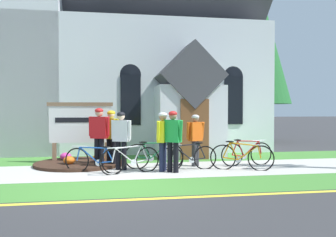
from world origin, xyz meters
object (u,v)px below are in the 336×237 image
Objects in this scene: cyclist_in_white_jersey at (111,134)px; cyclist_in_yellow_jersey at (99,132)px; cyclist_in_orange_jersey at (195,137)px; bicycle_white at (247,153)px; bicycle_orange at (154,155)px; cyclist_in_blue_jersey at (163,137)px; cyclist_in_red_jersey at (173,136)px; bicycle_green at (189,157)px; cyclist_in_green_jersey at (121,136)px; bicycle_black at (131,160)px; roadside_conifer at (259,45)px; bicycle_yellow at (95,160)px; bicycle_red at (241,157)px; church_sign at (80,124)px.

cyclist_in_yellow_jersey is at bearing -149.76° from cyclist_in_white_jersey.
bicycle_white is at bearing -3.47° from cyclist_in_orange_jersey.
cyclist_in_white_jersey is (-4.13, 0.49, 0.63)m from bicycle_white.
cyclist_in_blue_jersey reaches higher than bicycle_orange.
cyclist_in_white_jersey reaches higher than cyclist_in_red_jersey.
bicycle_green is 1.00× the size of cyclist_in_white_jersey.
cyclist_in_white_jersey is at bearing 110.43° from cyclist_in_green_jersey.
bicycle_green is 1.08× the size of cyclist_in_orange_jersey.
cyclist_in_red_jersey is (1.16, -0.06, 0.63)m from bicycle_black.
roadside_conifer reaches higher than bicycle_black.
bicycle_yellow is 0.98× the size of cyclist_in_green_jersey.
bicycle_green is 1.02× the size of cyclist_in_green_jersey.
bicycle_yellow is 0.19× the size of roadside_conifer.
cyclist_in_red_jersey reaches higher than bicycle_white.
cyclist_in_blue_jersey is (-2.24, 0.19, 0.59)m from bicycle_red.
bicycle_white is 1.03× the size of cyclist_in_blue_jersey.
bicycle_red is at bearing -116.43° from roadside_conifer.
roadside_conifer reaches higher than church_sign.
bicycle_orange is 1.11× the size of cyclist_in_orange_jersey.
cyclist_in_green_jersey is at bearing 160.21° from cyclist_in_blue_jersey.
cyclist_in_green_jersey is (-0.96, -0.13, 0.59)m from bicycle_orange.
cyclist_in_white_jersey is at bearing 30.24° from cyclist_in_yellow_jersey.
bicycle_green is 1.00× the size of cyclist_in_red_jersey.
cyclist_in_white_jersey is at bearing 66.24° from bicycle_yellow.
church_sign is 5.24m from bicycle_red.
bicycle_white is 0.96× the size of cyclist_in_yellow_jersey.
cyclist_in_white_jersey reaches higher than bicycle_black.
bicycle_red is at bearing -10.11° from cyclist_in_green_jersey.
bicycle_white is at bearing 19.10° from cyclist_in_red_jersey.
cyclist_in_yellow_jersey is at bearing -137.25° from roadside_conifer.
cyclist_in_green_jersey is 12.17m from roadside_conifer.
roadside_conifer is (6.85, 8.16, 4.86)m from bicycle_orange.
cyclist_in_yellow_jersey is (-0.85, 1.08, 0.69)m from bicycle_black.
cyclist_in_orange_jersey is 10.64m from roadside_conifer.
bicycle_white is 3.92m from cyclist_in_green_jersey.
cyclist_in_orange_jersey is at bearing -8.88° from cyclist_in_white_jersey.
bicycle_white is at bearing 1.71° from bicycle_orange.
bicycle_yellow is 0.96× the size of bicycle_white.
bicycle_black is at bearing -170.24° from bicycle_green.
bicycle_black is 1.02m from bicycle_orange.
roadside_conifer is at bearing 54.29° from cyclist_in_red_jersey.
cyclist_in_green_jersey reaches higher than bicycle_green.
cyclist_in_yellow_jersey is at bearing -63.10° from church_sign.
church_sign is at bearing 138.08° from cyclist_in_red_jersey.
church_sign is at bearing -143.94° from roadside_conifer.
cyclist_in_yellow_jersey reaches higher than bicycle_green.
cyclist_in_yellow_jersey is (-2.54, 0.79, 0.69)m from bicycle_green.
cyclist_in_orange_jersey is at bearing 7.91° from cyclist_in_green_jersey.
cyclist_in_blue_jersey is 0.93× the size of cyclist_in_yellow_jersey.
cyclist_in_green_jersey reaches higher than bicycle_yellow.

